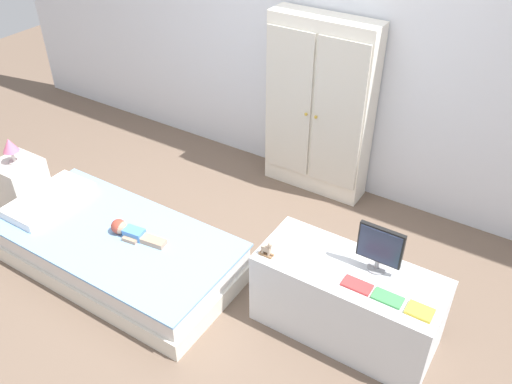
{
  "coord_description": "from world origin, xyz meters",
  "views": [
    {
      "loc": [
        1.55,
        -1.86,
        2.51
      ],
      "look_at": [
        0.13,
        0.4,
        0.58
      ],
      "focal_mm": 37.67,
      "sensor_mm": 36.0,
      "label": 1
    }
  ],
  "objects": [
    {
      "name": "book_red",
      "position": [
        0.95,
        0.08,
        0.5
      ],
      "size": [
        0.15,
        0.08,
        0.01
      ],
      "primitive_type": "cube",
      "color": "#CC3838",
      "rests_on": "tv_stand"
    },
    {
      "name": "book_yellow",
      "position": [
        1.28,
        0.08,
        0.5
      ],
      "size": [
        0.13,
        0.1,
        0.02
      ],
      "primitive_type": "cube",
      "color": "gold",
      "rests_on": "tv_stand"
    },
    {
      "name": "rocking_horse_toy",
      "position": [
        0.43,
        0.03,
        0.53
      ],
      "size": [
        0.08,
        0.04,
        0.1
      ],
      "color": "#8E6642",
      "rests_on": "tv_stand"
    },
    {
      "name": "bed",
      "position": [
        -0.61,
        -0.12,
        0.14
      ],
      "size": [
        1.62,
        0.8,
        0.28
      ],
      "color": "silver",
      "rests_on": "ground_plane"
    },
    {
      "name": "tv_monitor",
      "position": [
        0.98,
        0.25,
        0.65
      ],
      "size": [
        0.24,
        0.1,
        0.28
      ],
      "color": "#99999E",
      "rests_on": "tv_stand"
    },
    {
      "name": "nightstand",
      "position": [
        -1.67,
        -0.02,
        0.2
      ],
      "size": [
        0.3,
        0.3,
        0.4
      ],
      "primitive_type": "cube",
      "color": "silver",
      "rests_on": "ground_plane"
    },
    {
      "name": "back_wall",
      "position": [
        0.0,
        1.57,
        1.35
      ],
      "size": [
        6.4,
        0.05,
        2.7
      ],
      "primitive_type": "cube",
      "color": "silver",
      "rests_on": "ground_plane"
    },
    {
      "name": "book_green",
      "position": [
        1.11,
        0.08,
        0.5
      ],
      "size": [
        0.15,
        0.08,
        0.01
      ],
      "primitive_type": "cube",
      "color": "#429E51",
      "rests_on": "tv_stand"
    },
    {
      "name": "pillow",
      "position": [
        -1.22,
        -0.12,
        0.31
      ],
      "size": [
        0.32,
        0.57,
        0.06
      ],
      "primitive_type": "cube",
      "color": "white",
      "rests_on": "bed"
    },
    {
      "name": "wardrobe",
      "position": [
        0.04,
        1.41,
        0.69
      ],
      "size": [
        0.8,
        0.26,
        1.37
      ],
      "color": "white",
      "rests_on": "ground_plane"
    },
    {
      "name": "tv_stand",
      "position": [
        0.87,
        0.18,
        0.24
      ],
      "size": [
        1.03,
        0.43,
        0.49
      ],
      "primitive_type": "cube",
      "color": "silver",
      "rests_on": "ground_plane"
    },
    {
      "name": "table_lamp",
      "position": [
        -1.67,
        -0.02,
        0.54
      ],
      "size": [
        0.11,
        0.11,
        0.2
      ],
      "color": "#B7B2AD",
      "rests_on": "nightstand"
    },
    {
      "name": "ground_plane",
      "position": [
        0.0,
        0.0,
        -0.01
      ],
      "size": [
        10.0,
        10.0,
        0.02
      ],
      "primitive_type": "cube",
      "color": "brown"
    },
    {
      "name": "doll",
      "position": [
        -0.53,
        -0.08,
        0.32
      ],
      "size": [
        0.39,
        0.14,
        0.1
      ],
      "color": "#4C84C6",
      "rests_on": "bed"
    }
  ]
}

